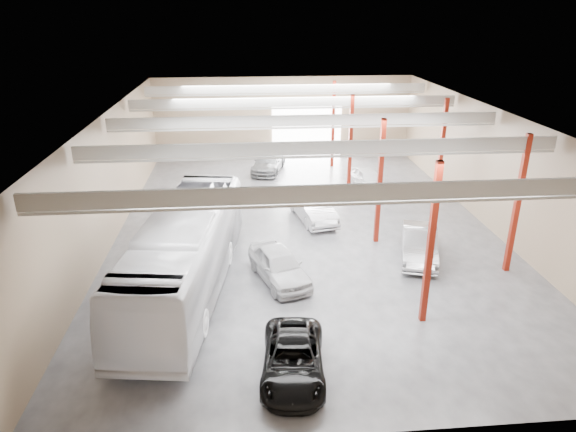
{
  "coord_description": "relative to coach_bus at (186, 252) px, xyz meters",
  "views": [
    {
      "loc": [
        -3.51,
        -27.96,
        12.28
      ],
      "look_at": [
        -1.32,
        -3.2,
        2.2
      ],
      "focal_mm": 32.0,
      "sensor_mm": 36.0,
      "label": 1
    }
  ],
  "objects": [
    {
      "name": "depot_shell",
      "position": [
        6.44,
        7.02,
        3.05
      ],
      "size": [
        22.12,
        32.12,
        7.06
      ],
      "color": "#424247",
      "rests_on": "ground"
    },
    {
      "name": "coach_bus",
      "position": [
        0.0,
        0.0,
        0.0
      ],
      "size": [
        5.13,
        14.16,
        3.85
      ],
      "primitive_type": "imported",
      "rotation": [
        0.0,
        0.0,
        -0.14
      ],
      "color": "white",
      "rests_on": "ground"
    },
    {
      "name": "black_sedan",
      "position": [
        4.31,
        -6.47,
        -1.26
      ],
      "size": [
        2.69,
        4.98,
        1.33
      ],
      "primitive_type": "imported",
      "rotation": [
        0.0,
        0.0,
        -0.11
      ],
      "color": "black",
      "rests_on": "ground"
    },
    {
      "name": "car_row_a",
      "position": [
        4.31,
        0.53,
        -1.12
      ],
      "size": [
        3.26,
        5.08,
        1.61
      ],
      "primitive_type": "imported",
      "rotation": [
        0.0,
        0.0,
        0.31
      ],
      "color": "silver",
      "rests_on": "ground"
    },
    {
      "name": "car_row_b",
      "position": [
        6.93,
        8.03,
        -1.09
      ],
      "size": [
        2.78,
        5.37,
        1.68
      ],
      "primitive_type": "imported",
      "rotation": [
        0.0,
        0.0,
        0.2
      ],
      "color": "silver",
      "rests_on": "ground"
    },
    {
      "name": "car_row_c",
      "position": [
        4.75,
        18.53,
        -1.18
      ],
      "size": [
        3.36,
        5.5,
        1.49
      ],
      "primitive_type": "imported",
      "rotation": [
        0.0,
        0.0,
        -0.27
      ],
      "color": "slate",
      "rests_on": "ground"
    },
    {
      "name": "car_right_near",
      "position": [
        11.81,
        2.22,
        -1.11
      ],
      "size": [
        3.07,
        5.25,
        1.64
      ],
      "primitive_type": "imported",
      "rotation": [
        0.0,
        0.0,
        -0.29
      ],
      "color": "#A1A2A6",
      "rests_on": "ground"
    },
    {
      "name": "car_right_far",
      "position": [
        11.81,
        13.66,
        -1.2
      ],
      "size": [
        2.33,
        4.46,
        1.45
      ],
      "primitive_type": "imported",
      "rotation": [
        0.0,
        0.0,
        0.15
      ],
      "color": "white",
      "rests_on": "ground"
    }
  ]
}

